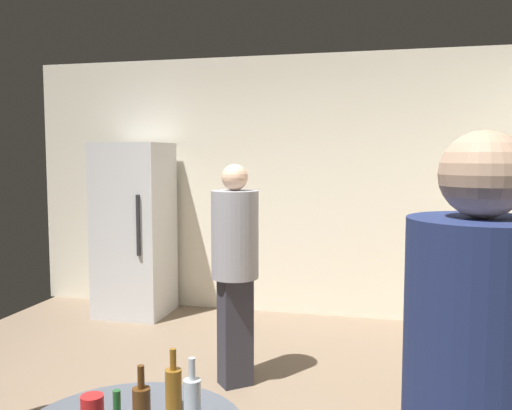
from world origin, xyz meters
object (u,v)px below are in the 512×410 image
refrigerator (134,229)px  beer_bottle_clear (192,398)px  beer_bottle_amber (173,387)px  person_in_gray_shirt (235,258)px  beer_bottle_brown (142,407)px

refrigerator → beer_bottle_clear: refrigerator is taller
beer_bottle_amber → refrigerator: bearing=118.3°
person_in_gray_shirt → beer_bottle_clear: bearing=-28.0°
beer_bottle_amber → person_in_gray_shirt: bearing=99.3°
person_in_gray_shirt → beer_bottle_brown: bearing=-32.4°
beer_bottle_amber → person_in_gray_shirt: (-0.31, 1.91, 0.12)m
beer_bottle_amber → beer_bottle_brown: bearing=-103.7°
beer_bottle_clear → person_in_gray_shirt: person_in_gray_shirt is taller
beer_bottle_amber → beer_bottle_clear: same height
beer_bottle_clear → beer_bottle_amber: bearing=144.9°
beer_bottle_clear → person_in_gray_shirt: 2.03m
beer_bottle_brown → person_in_gray_shirt: 2.11m
refrigerator → beer_bottle_amber: refrigerator is taller
refrigerator → beer_bottle_amber: (1.84, -3.41, -0.08)m
refrigerator → beer_bottle_clear: size_ratio=7.83×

